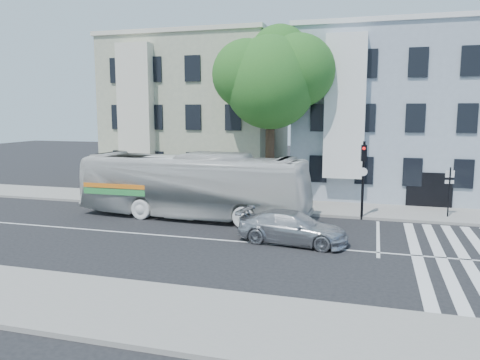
% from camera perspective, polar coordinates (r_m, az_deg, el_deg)
% --- Properties ---
extents(ground, '(120.00, 120.00, 0.00)m').
position_cam_1_polar(ground, '(21.28, -1.43, -7.41)').
color(ground, black).
rests_on(ground, ground).
extents(sidewalk_far, '(80.00, 4.00, 0.15)m').
position_cam_1_polar(sidewalk_far, '(28.78, 3.39, -3.10)').
color(sidewalk_far, gray).
rests_on(sidewalk_far, ground).
extents(sidewalk_near, '(80.00, 4.00, 0.15)m').
position_cam_1_polar(sidewalk_near, '(14.27, -11.53, -15.38)').
color(sidewalk_near, gray).
rests_on(sidewalk_near, ground).
extents(building_left, '(12.00, 10.00, 11.00)m').
position_cam_1_polar(building_left, '(36.96, -4.82, 7.88)').
color(building_left, gray).
rests_on(building_left, ground).
extents(building_right, '(12.00, 10.00, 11.00)m').
position_cam_1_polar(building_right, '(34.53, 17.63, 7.49)').
color(building_right, '#8B97A6').
rests_on(building_right, ground).
extents(street_tree, '(7.30, 5.90, 11.10)m').
position_cam_1_polar(street_tree, '(28.99, 3.97, 12.38)').
color(street_tree, '#2D2116').
rests_on(street_tree, ground).
extents(bus, '(3.70, 12.93, 3.56)m').
position_cam_1_polar(bus, '(25.64, -5.77, -0.67)').
color(bus, silver).
rests_on(bus, ground).
extents(sedan, '(2.57, 5.09, 1.42)m').
position_cam_1_polar(sedan, '(20.88, 6.42, -5.75)').
color(sedan, '#B4B6BC').
rests_on(sedan, ground).
extents(hedge, '(8.54, 1.74, 0.70)m').
position_cam_1_polar(hedge, '(29.26, -9.92, -2.18)').
color(hedge, '#2B561B').
rests_on(hedge, sidewalk_far).
extents(traffic_signal, '(0.44, 0.53, 4.22)m').
position_cam_1_polar(traffic_signal, '(25.65, 14.80, 1.24)').
color(traffic_signal, black).
rests_on(traffic_signal, ground).
extents(far_sign_pole, '(0.47, 0.23, 2.69)m').
position_cam_1_polar(far_sign_pole, '(27.50, 24.16, -0.63)').
color(far_sign_pole, black).
rests_on(far_sign_pole, sidewalk_far).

